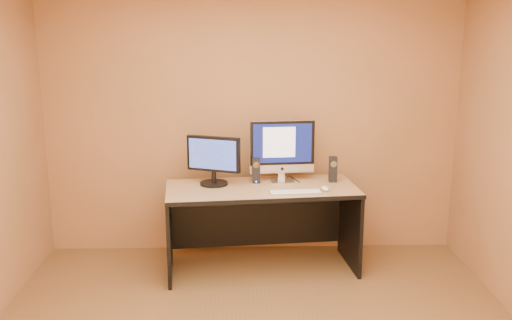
% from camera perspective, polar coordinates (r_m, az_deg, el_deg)
% --- Properties ---
extents(walls, '(4.00, 4.00, 2.60)m').
position_cam_1_polar(walls, '(3.56, 0.29, -1.34)').
color(walls, '#A46642').
rests_on(walls, ground).
extents(desk, '(1.77, 0.91, 0.79)m').
position_cam_1_polar(desk, '(5.23, 0.56, -6.87)').
color(desk, tan).
rests_on(desk, ground).
extents(imac, '(0.62, 0.28, 0.58)m').
position_cam_1_polar(imac, '(5.23, 2.68, 0.93)').
color(imac, silver).
rests_on(imac, desk).
extents(second_monitor, '(0.57, 0.41, 0.45)m').
position_cam_1_polar(second_monitor, '(5.15, -4.26, -0.08)').
color(second_monitor, black).
rests_on(second_monitor, desk).
extents(speaker_left, '(0.07, 0.08, 0.23)m').
position_cam_1_polar(speaker_left, '(5.23, 0.02, -1.02)').
color(speaker_left, black).
rests_on(speaker_left, desk).
extents(speaker_right, '(0.08, 0.08, 0.23)m').
position_cam_1_polar(speaker_right, '(5.31, 7.70, -0.93)').
color(speaker_right, black).
rests_on(speaker_right, desk).
extents(keyboard, '(0.46, 0.16, 0.02)m').
position_cam_1_polar(keyboard, '(4.94, 3.97, -3.23)').
color(keyboard, silver).
rests_on(keyboard, desk).
extents(mouse, '(0.07, 0.11, 0.04)m').
position_cam_1_polar(mouse, '(5.04, 6.92, -2.83)').
color(mouse, white).
rests_on(mouse, desk).
extents(cable_a, '(0.08, 0.23, 0.01)m').
position_cam_1_polar(cable_a, '(5.37, 3.89, -1.92)').
color(cable_a, black).
rests_on(cable_a, desk).
extents(cable_b, '(0.07, 0.18, 0.01)m').
position_cam_1_polar(cable_b, '(5.38, 3.05, -1.87)').
color(cable_b, black).
rests_on(cable_b, desk).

